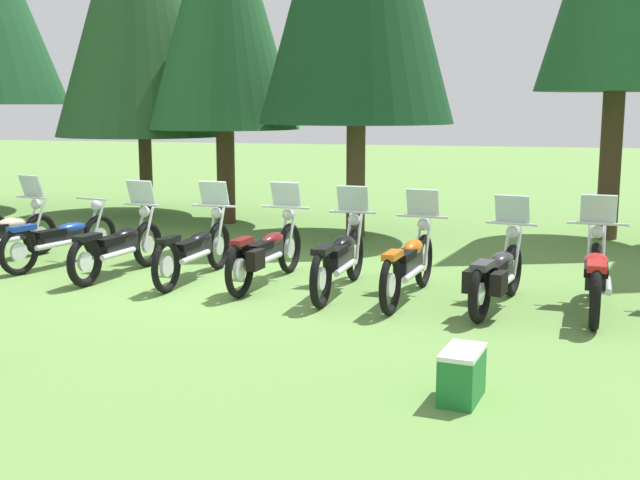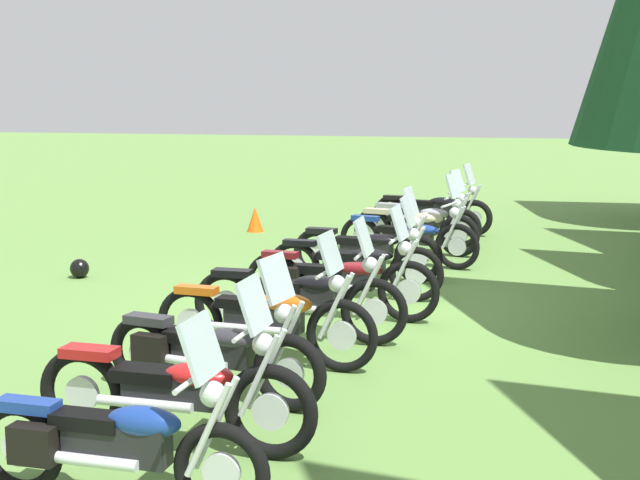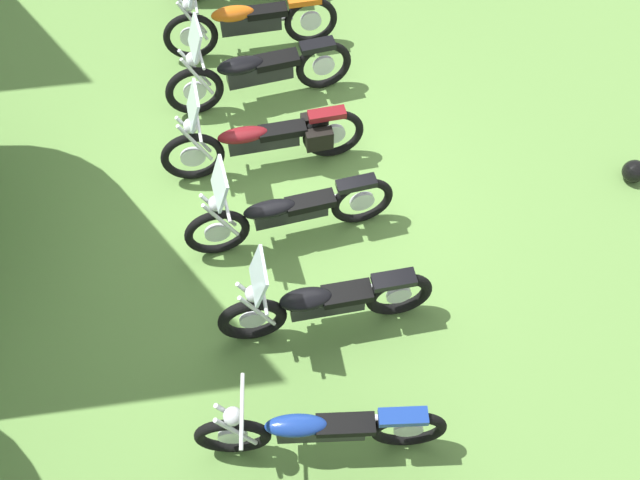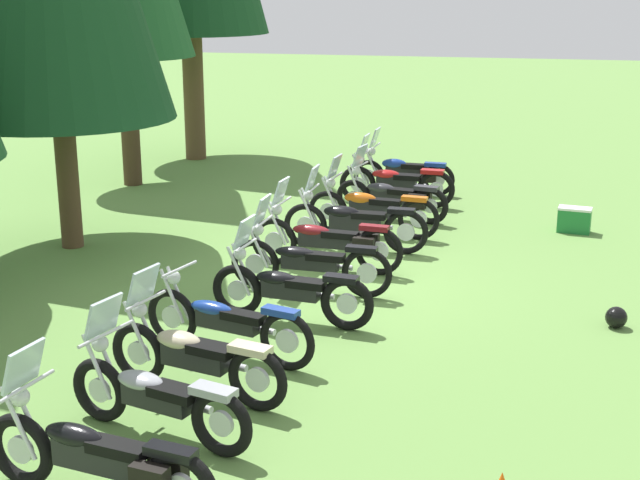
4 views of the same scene
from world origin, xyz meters
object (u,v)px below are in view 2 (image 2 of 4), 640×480
object	(u,v)px
motorcycle_2	(417,226)
motorcycle_7	(302,297)
motorcycle_4	(368,249)
motorcycle_6	(337,279)
motorcycle_11	(113,441)
motorcycle_8	(268,318)
motorcycle_1	(425,219)
motorcycle_3	(409,238)
motorcycle_0	(431,210)
motorcycle_5	(357,263)
motorcycle_9	(210,351)
motorcycle_10	(177,390)
dropped_helmet	(80,268)
traffic_cone	(255,219)

from	to	relation	value
motorcycle_2	motorcycle_7	xyz separation A→B (m)	(5.70, -0.64, 0.02)
motorcycle_2	motorcycle_4	size ratio (longest dim) A/B	0.98
motorcycle_4	motorcycle_6	xyz separation A→B (m)	(2.28, -0.01, 0.02)
motorcycle_11	motorcycle_8	bearing A→B (deg)	91.12
motorcycle_1	motorcycle_3	xyz separation A→B (m)	(2.03, -0.04, -0.00)
motorcycle_3	motorcycle_7	bearing A→B (deg)	-82.60
motorcycle_0	motorcycle_11	bearing A→B (deg)	-84.47
motorcycle_5	motorcycle_4	bearing A→B (deg)	94.49
motorcycle_8	motorcycle_9	world-z (taller)	motorcycle_8
motorcycle_7	motorcycle_11	bearing A→B (deg)	-92.11
motorcycle_0	motorcycle_7	bearing A→B (deg)	-84.86
motorcycle_1	motorcycle_10	bearing A→B (deg)	-79.29
motorcycle_4	motorcycle_11	distance (m)	7.68
motorcycle_4	dropped_helmet	world-z (taller)	motorcycle_4
motorcycle_1	motorcycle_5	world-z (taller)	motorcycle_5
motorcycle_1	motorcycle_9	xyz separation A→B (m)	(8.73, -1.01, 0.01)
motorcycle_9	traffic_cone	xyz separation A→B (m)	(-9.49, -2.32, -0.21)
motorcycle_10	traffic_cone	bearing A→B (deg)	106.34
motorcycle_1	motorcycle_4	world-z (taller)	motorcycle_4
motorcycle_0	motorcycle_7	size ratio (longest dim) A/B	0.95
motorcycle_3	motorcycle_9	xyz separation A→B (m)	(6.70, -0.97, 0.01)
motorcycle_4	motorcycle_5	bearing A→B (deg)	-81.44
motorcycle_1	motorcycle_3	size ratio (longest dim) A/B	0.93
motorcycle_4	motorcycle_7	world-z (taller)	motorcycle_7
motorcycle_7	motorcycle_9	world-z (taller)	motorcycle_7
motorcycle_2	motorcycle_6	xyz separation A→B (m)	(4.58, -0.46, 0.01)
motorcycle_0	motorcycle_3	distance (m)	3.25
motorcycle_9	dropped_helmet	distance (m)	5.94
motorcycle_2	motorcycle_0	bearing A→B (deg)	103.62
motorcycle_4	motorcycle_6	distance (m)	2.28
motorcycle_3	motorcycle_8	world-z (taller)	motorcycle_8
motorcycle_5	motorcycle_9	distance (m)	4.31
motorcycle_6	motorcycle_7	bearing A→B (deg)	-93.86
motorcycle_0	traffic_cone	size ratio (longest dim) A/B	4.80
motorcycle_2	motorcycle_3	distance (m)	1.07
motorcycle_4	motorcycle_10	distance (m)	6.64
motorcycle_8	motorcycle_10	distance (m)	2.28
motorcycle_2	motorcycle_3	xyz separation A→B (m)	(1.07, -0.01, -0.03)
motorcycle_10	motorcycle_4	bearing A→B (deg)	89.86
motorcycle_8	motorcycle_11	xyz separation A→B (m)	(3.32, -0.15, -0.03)
motorcycle_9	motorcycle_2	bearing A→B (deg)	94.78
motorcycle_2	motorcycle_8	size ratio (longest dim) A/B	0.93
motorcycle_0	motorcycle_6	xyz separation A→B (m)	(6.76, -0.48, 0.03)
motorcycle_5	motorcycle_6	bearing A→B (deg)	-90.22
motorcycle_3	motorcycle_4	size ratio (longest dim) A/B	1.02
motorcycle_3	motorcycle_6	distance (m)	3.54
motorcycle_3	traffic_cone	bearing A→B (deg)	154.85
motorcycle_2	motorcycle_11	world-z (taller)	motorcycle_2
motorcycle_2	dropped_helmet	distance (m)	5.53
motorcycle_1	motorcycle_7	size ratio (longest dim) A/B	0.87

